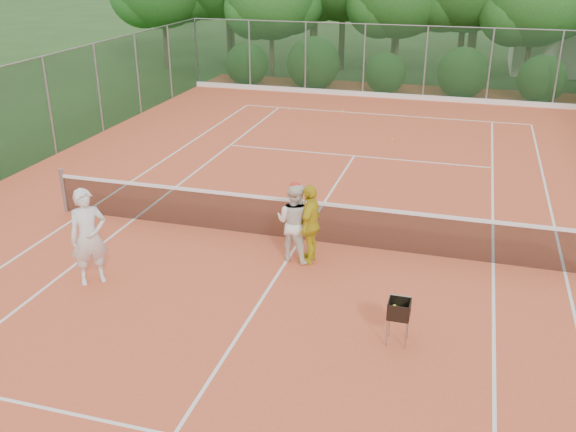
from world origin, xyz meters
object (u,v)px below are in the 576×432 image
object	(u,v)px
player_center_grp	(295,222)
player_yellow	(310,224)
player_white	(89,237)
ball_hopper	(399,310)

from	to	relation	value
player_center_grp	player_yellow	distance (m)	0.33
player_white	ball_hopper	xyz separation A→B (m)	(5.91, -0.44, -0.34)
player_center_grp	ball_hopper	distance (m)	3.48
player_white	player_center_grp	world-z (taller)	player_white
player_center_grp	ball_hopper	size ratio (longest dim) A/B	2.18
player_center_grp	player_yellow	bearing A→B (deg)	-1.96
player_center_grp	ball_hopper	bearing A→B (deg)	-45.28
player_yellow	ball_hopper	world-z (taller)	player_yellow
player_white	player_center_grp	bearing A→B (deg)	-11.44
player_white	ball_hopper	world-z (taller)	player_white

